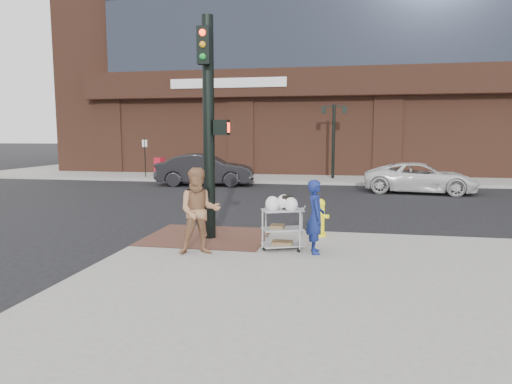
% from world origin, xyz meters
% --- Properties ---
extents(ground, '(220.00, 220.00, 0.00)m').
position_xyz_m(ground, '(0.00, 0.00, 0.00)').
color(ground, black).
rests_on(ground, ground).
extents(sidewalk_far, '(65.00, 36.00, 0.15)m').
position_xyz_m(sidewalk_far, '(12.50, 32.00, 0.07)').
color(sidewalk_far, gray).
rests_on(sidewalk_far, ground).
extents(brick_curb_ramp, '(2.80, 2.40, 0.01)m').
position_xyz_m(brick_curb_ramp, '(-0.60, 0.90, 0.16)').
color(brick_curb_ramp, '#532E27').
rests_on(brick_curb_ramp, sidewalk_near).
extents(lamp_post, '(1.32, 0.22, 4.00)m').
position_xyz_m(lamp_post, '(2.00, 16.00, 2.62)').
color(lamp_post, black).
rests_on(lamp_post, sidewalk_far).
extents(parking_sign, '(0.05, 0.05, 2.20)m').
position_xyz_m(parking_sign, '(-8.50, 15.00, 1.25)').
color(parking_sign, black).
rests_on(parking_sign, sidewalk_far).
extents(traffic_signal_pole, '(0.61, 0.51, 5.00)m').
position_xyz_m(traffic_signal_pole, '(-0.48, 0.77, 2.83)').
color(traffic_signal_pole, black).
rests_on(traffic_signal_pole, sidewalk_near).
extents(woman_blue, '(0.45, 0.60, 1.50)m').
position_xyz_m(woman_blue, '(1.98, -0.12, 0.90)').
color(woman_blue, navy).
rests_on(woman_blue, sidewalk_near).
extents(pedestrian_tan, '(1.02, 0.91, 1.74)m').
position_xyz_m(pedestrian_tan, '(-0.30, -0.61, 1.02)').
color(pedestrian_tan, '#A1704C').
rests_on(pedestrian_tan, sidewalk_near).
extents(sedan_dark, '(5.00, 2.31, 1.59)m').
position_xyz_m(sedan_dark, '(-4.24, 12.67, 0.79)').
color(sedan_dark, black).
rests_on(sedan_dark, ground).
extents(minivan_white, '(5.00, 2.77, 1.32)m').
position_xyz_m(minivan_white, '(5.87, 11.60, 0.66)').
color(minivan_white, silver).
rests_on(minivan_white, ground).
extents(utility_cart, '(0.94, 0.74, 1.15)m').
position_xyz_m(utility_cart, '(1.30, 0.03, 0.67)').
color(utility_cart, '#9F9FA4').
rests_on(utility_cart, sidewalk_near).
extents(fire_hydrant, '(0.42, 0.29, 0.89)m').
position_xyz_m(fire_hydrant, '(2.01, 1.48, 0.61)').
color(fire_hydrant, '#FFF415').
rests_on(fire_hydrant, sidewalk_near).
extents(newsbox_red, '(0.56, 0.53, 1.09)m').
position_xyz_m(newsbox_red, '(-7.80, 15.34, 0.69)').
color(newsbox_red, '#AE1325').
rests_on(newsbox_red, sidewalk_far).
extents(newsbox_blue, '(0.51, 0.49, 0.99)m').
position_xyz_m(newsbox_blue, '(-5.72, 15.63, 0.64)').
color(newsbox_blue, '#172497').
rests_on(newsbox_blue, sidewalk_far).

